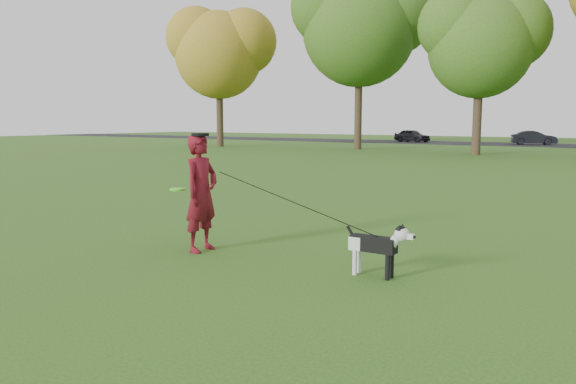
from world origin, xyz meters
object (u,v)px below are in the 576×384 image
Objects in this scene: dog at (379,243)px; car_mid at (534,138)px; car_left at (412,136)px; man at (201,193)px.

dog is 40.41m from car_mid.
car_mid is (9.74, 0.00, -0.01)m from car_left.
man is 0.53× the size of car_mid.
dog is 0.29× the size of car_left.
man is 1.88× the size of dog.
dog is 42.72m from car_left.
car_left is (-11.92, 40.23, -0.30)m from man.
man reaches higher than car_mid.
man is at bearing -177.53° from dog.
dog is at bearing 167.87° from car_mid.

